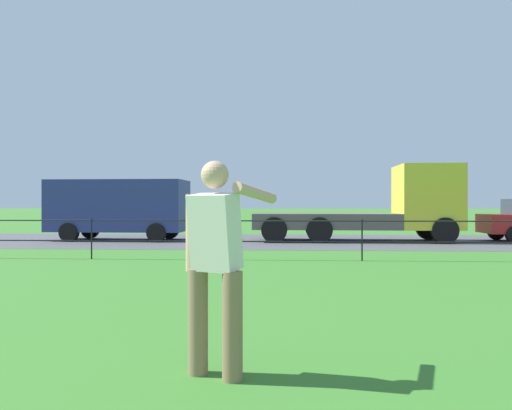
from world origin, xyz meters
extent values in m
cube|color=#4C4C51|center=(0.00, 21.31, 0.00)|extent=(80.00, 7.69, 0.01)
cylinder|color=black|center=(-6.62, 14.89, 0.50)|extent=(0.04, 0.04, 1.00)
cylinder|color=black|center=(0.00, 14.89, 0.50)|extent=(0.04, 0.04, 1.00)
cylinder|color=black|center=(0.00, 14.89, 0.45)|extent=(39.71, 0.03, 0.03)
cylinder|color=black|center=(0.00, 14.89, 0.95)|extent=(39.71, 0.03, 0.03)
cylinder|color=#846B4C|center=(-2.52, 6.62, 0.42)|extent=(0.16, 0.16, 0.84)
cylinder|color=#846B4C|center=(-2.23, 6.48, 0.42)|extent=(0.16, 0.16, 0.84)
cube|color=silver|center=(-2.38, 6.55, 1.14)|extent=(0.45, 0.41, 0.62)
sphere|color=tan|center=(-2.38, 6.55, 1.59)|extent=(0.22, 0.22, 0.22)
cylinder|color=tan|center=(-2.07, 6.75, 1.45)|extent=(0.34, 0.61, 0.17)
cylinder|color=tan|center=(-2.58, 6.64, 1.13)|extent=(0.09, 0.09, 0.62)
cube|color=navy|center=(-8.06, 21.27, 1.29)|extent=(5.05, 2.09, 1.90)
cube|color=#283342|center=(-6.06, 21.22, 1.62)|extent=(0.16, 1.67, 0.76)
cylinder|color=black|center=(-6.34, 22.16, 0.34)|extent=(0.69, 0.26, 0.68)
cylinder|color=black|center=(-6.38, 20.30, 0.34)|extent=(0.69, 0.26, 0.68)
cylinder|color=black|center=(-9.53, 22.24, 0.34)|extent=(0.69, 0.26, 0.68)
cylinder|color=black|center=(-9.58, 20.38, 0.34)|extent=(0.69, 0.26, 0.68)
cube|color=yellow|center=(3.26, 21.27, 1.60)|extent=(2.13, 2.33, 2.30)
cube|color=#283342|center=(4.15, 21.26, 1.94)|extent=(0.15, 1.84, 0.87)
cube|color=#56514C|center=(-0.39, 21.32, 0.73)|extent=(5.23, 2.37, 0.56)
cylinder|color=black|center=(3.59, 22.32, 0.45)|extent=(0.90, 0.31, 0.90)
cylinder|color=black|center=(3.56, 20.21, 0.45)|extent=(0.90, 0.31, 0.90)
cylinder|color=black|center=(-0.64, 22.38, 0.45)|extent=(0.90, 0.31, 0.90)
cylinder|color=black|center=(-0.67, 20.27, 0.45)|extent=(0.90, 0.31, 0.90)
cylinder|color=black|center=(-2.20, 22.40, 0.45)|extent=(0.90, 0.31, 0.90)
cylinder|color=black|center=(-2.23, 20.29, 0.45)|extent=(0.90, 0.31, 0.90)
cylinder|color=black|center=(6.11, 22.32, 0.30)|extent=(0.60, 0.21, 0.60)
camera|label=1|loc=(-1.82, 2.57, 1.36)|focal=35.78mm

